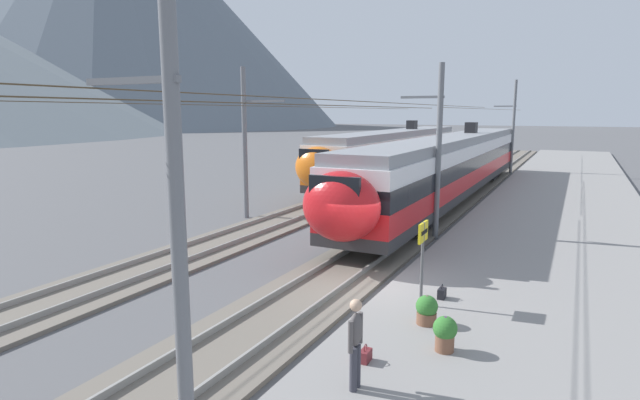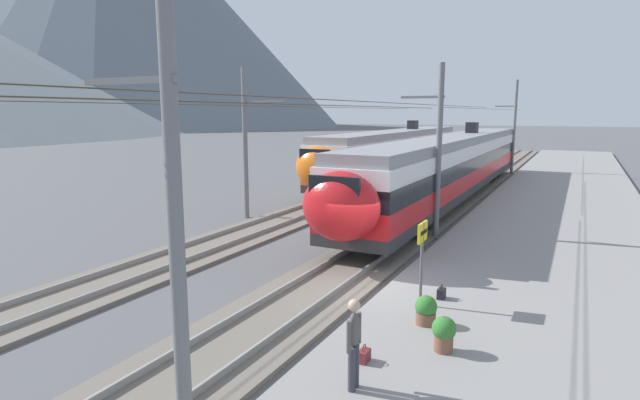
{
  "view_description": "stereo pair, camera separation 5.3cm",
  "coord_description": "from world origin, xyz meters",
  "px_view_note": "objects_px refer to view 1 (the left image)",
  "views": [
    {
      "loc": [
        -13.55,
        -5.38,
        5.2
      ],
      "look_at": [
        2.78,
        2.96,
        2.03
      ],
      "focal_mm": 28.51,
      "sensor_mm": 36.0,
      "label": 1
    },
    {
      "loc": [
        -13.53,
        -5.43,
        5.2
      ],
      "look_at": [
        2.78,
        2.96,
        2.03
      ],
      "focal_mm": 28.51,
      "sensor_mm": 36.0,
      "label": 2
    }
  ],
  "objects_px": {
    "potted_plant_platform_edge": "(427,309)",
    "potted_plant_by_shelter": "(445,332)",
    "catenary_mast_far_side": "(247,140)",
    "handbag_beside_passenger": "(365,356)",
    "train_far_track": "(394,152)",
    "catenary_mast_east": "(512,126)",
    "catenary_mast_mid": "(436,149)",
    "platform_sign": "(423,245)",
    "catenary_mast_west": "(171,185)",
    "handbag_near_sign": "(442,293)",
    "passenger_walking": "(355,339)",
    "train_near_platform": "(452,164)"
  },
  "relations": [
    {
      "from": "catenary_mast_far_side",
      "to": "potted_plant_by_shelter",
      "type": "relative_size",
      "value": 51.6
    },
    {
      "from": "catenary_mast_west",
      "to": "potted_plant_by_shelter",
      "type": "xyz_separation_m",
      "value": [
        4.57,
        -2.98,
        -3.46
      ]
    },
    {
      "from": "platform_sign",
      "to": "potted_plant_by_shelter",
      "type": "distance_m",
      "value": 2.82
    },
    {
      "from": "passenger_walking",
      "to": "handbag_beside_passenger",
      "type": "xyz_separation_m",
      "value": [
        1.02,
        0.21,
        -0.82
      ]
    },
    {
      "from": "handbag_beside_passenger",
      "to": "potted_plant_platform_edge",
      "type": "distance_m",
      "value": 2.45
    },
    {
      "from": "handbag_near_sign",
      "to": "train_near_platform",
      "type": "bearing_deg",
      "value": 12.02
    },
    {
      "from": "catenary_mast_east",
      "to": "potted_plant_by_shelter",
      "type": "relative_size",
      "value": 51.6
    },
    {
      "from": "catenary_mast_mid",
      "to": "passenger_walking",
      "type": "distance_m",
      "value": 13.09
    },
    {
      "from": "catenary_mast_mid",
      "to": "train_near_platform",
      "type": "bearing_deg",
      "value": 8.41
    },
    {
      "from": "catenary_mast_far_side",
      "to": "handbag_beside_passenger",
      "type": "distance_m",
      "value": 16.37
    },
    {
      "from": "train_far_track",
      "to": "handbag_beside_passenger",
      "type": "bearing_deg",
      "value": -162.16
    },
    {
      "from": "potted_plant_platform_edge",
      "to": "potted_plant_by_shelter",
      "type": "bearing_deg",
      "value": -149.11
    },
    {
      "from": "platform_sign",
      "to": "potted_plant_by_shelter",
      "type": "height_order",
      "value": "platform_sign"
    },
    {
      "from": "handbag_beside_passenger",
      "to": "potted_plant_platform_edge",
      "type": "height_order",
      "value": "potted_plant_platform_edge"
    },
    {
      "from": "handbag_near_sign",
      "to": "passenger_walking",
      "type": "bearing_deg",
      "value": 176.76
    },
    {
      "from": "platform_sign",
      "to": "train_near_platform",
      "type": "bearing_deg",
      "value": 10.37
    },
    {
      "from": "catenary_mast_mid",
      "to": "catenary_mast_west",
      "type": "bearing_deg",
      "value": -179.96
    },
    {
      "from": "catenary_mast_far_side",
      "to": "potted_plant_platform_edge",
      "type": "bearing_deg",
      "value": -128.89
    },
    {
      "from": "catenary_mast_mid",
      "to": "catenary_mast_far_side",
      "type": "relative_size",
      "value": 1.0
    },
    {
      "from": "catenary_mast_mid",
      "to": "catenary_mast_east",
      "type": "xyz_separation_m",
      "value": [
        25.01,
        -0.01,
        0.3
      ]
    },
    {
      "from": "train_far_track",
      "to": "potted_plant_platform_edge",
      "type": "height_order",
      "value": "train_far_track"
    },
    {
      "from": "train_near_platform",
      "to": "catenary_mast_west",
      "type": "distance_m",
      "value": 24.53
    },
    {
      "from": "handbag_beside_passenger",
      "to": "handbag_near_sign",
      "type": "xyz_separation_m",
      "value": [
        4.19,
        -0.51,
        0.01
      ]
    },
    {
      "from": "handbag_beside_passenger",
      "to": "catenary_mast_west",
      "type": "bearing_deg",
      "value": 153.57
    },
    {
      "from": "potted_plant_by_shelter",
      "to": "handbag_near_sign",
      "type": "bearing_deg",
      "value": 14.69
    },
    {
      "from": "train_far_track",
      "to": "catenary_mast_mid",
      "type": "relative_size",
      "value": 0.69
    },
    {
      "from": "train_near_platform",
      "to": "potted_plant_platform_edge",
      "type": "distance_m",
      "value": 19.08
    },
    {
      "from": "train_far_track",
      "to": "catenary_mast_mid",
      "type": "bearing_deg",
      "value": -155.82
    },
    {
      "from": "catenary_mast_mid",
      "to": "handbag_beside_passenger",
      "type": "bearing_deg",
      "value": -171.74
    },
    {
      "from": "catenary_mast_far_side",
      "to": "platform_sign",
      "type": "bearing_deg",
      "value": -126.5
    },
    {
      "from": "catenary_mast_west",
      "to": "catenary_mast_east",
      "type": "bearing_deg",
      "value": 0.0
    },
    {
      "from": "catenary_mast_west",
      "to": "potted_plant_by_shelter",
      "type": "relative_size",
      "value": 51.6
    },
    {
      "from": "catenary_mast_east",
      "to": "handbag_near_sign",
      "type": "distance_m",
      "value": 32.78
    },
    {
      "from": "catenary_mast_east",
      "to": "passenger_walking",
      "type": "xyz_separation_m",
      "value": [
        -37.71,
        -1.9,
        -2.83
      ]
    },
    {
      "from": "handbag_beside_passenger",
      "to": "potted_plant_by_shelter",
      "type": "xyz_separation_m",
      "value": [
        1.18,
        -1.3,
        0.3
      ]
    },
    {
      "from": "potted_plant_by_shelter",
      "to": "train_far_track",
      "type": "bearing_deg",
      "value": 21.03
    },
    {
      "from": "platform_sign",
      "to": "handbag_near_sign",
      "type": "relative_size",
      "value": 5.47
    },
    {
      "from": "catenary_mast_east",
      "to": "platform_sign",
      "type": "relative_size",
      "value": 17.75
    },
    {
      "from": "train_far_track",
      "to": "catenary_mast_east",
      "type": "xyz_separation_m",
      "value": [
        8.77,
        -7.3,
        1.84
      ]
    },
    {
      "from": "platform_sign",
      "to": "potted_plant_by_shelter",
      "type": "relative_size",
      "value": 2.91
    },
    {
      "from": "catenary_mast_mid",
      "to": "platform_sign",
      "type": "relative_size",
      "value": 17.75
    },
    {
      "from": "train_far_track",
      "to": "catenary_mast_far_side",
      "type": "relative_size",
      "value": 0.69
    },
    {
      "from": "platform_sign",
      "to": "catenary_mast_west",
      "type": "bearing_deg",
      "value": 165.12
    },
    {
      "from": "catenary_mast_west",
      "to": "catenary_mast_mid",
      "type": "distance_m",
      "value": 15.07
    },
    {
      "from": "train_near_platform",
      "to": "platform_sign",
      "type": "distance_m",
      "value": 17.85
    },
    {
      "from": "catenary_mast_west",
      "to": "catenary_mast_mid",
      "type": "xyz_separation_m",
      "value": [
        15.07,
        0.01,
        -0.42
      ]
    },
    {
      "from": "platform_sign",
      "to": "handbag_beside_passenger",
      "type": "relative_size",
      "value": 5.88
    },
    {
      "from": "catenary_mast_far_side",
      "to": "handbag_near_sign",
      "type": "bearing_deg",
      "value": -123.15
    },
    {
      "from": "train_near_platform",
      "to": "potted_plant_by_shelter",
      "type": "distance_m",
      "value": 20.38
    },
    {
      "from": "catenary_mast_west",
      "to": "catenary_mast_east",
      "type": "relative_size",
      "value": 1.0
    }
  ]
}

